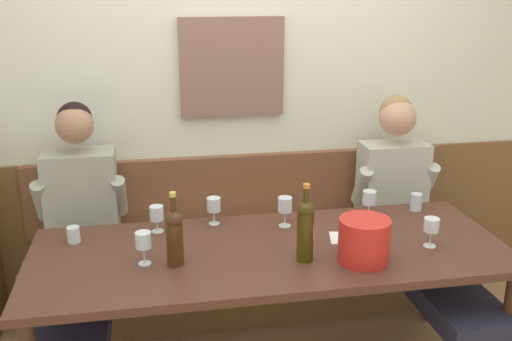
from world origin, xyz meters
TOP-DOWN VIEW (x-y plane):
  - room_wall_back at (-0.00, 1.09)m, footprint 6.80×0.12m
  - wood_wainscot_panel at (0.00, 1.04)m, footprint 6.80×0.03m
  - wall_bench at (0.00, 0.83)m, footprint 2.57×0.42m
  - dining_table at (0.00, 0.13)m, footprint 2.27×0.87m
  - person_left_seat at (-0.93, 0.48)m, footprint 0.49×1.31m
  - person_center_left_seat at (0.90, 0.47)m, footprint 0.50×1.30m
  - ice_bucket at (0.39, -0.08)m, footprint 0.23×0.23m
  - wine_bottle_amber_mid at (-0.46, 0.04)m, footprint 0.08×0.08m
  - wine_bottle_clear_water at (0.13, -0.02)m, footprint 0.08×0.08m
  - wine_glass_mid_left at (-0.59, 0.07)m, footprint 0.07×0.07m
  - wine_glass_center_rear at (0.62, 0.46)m, footprint 0.07×0.07m
  - wine_glass_by_bottle at (-0.23, 0.47)m, footprint 0.07×0.07m
  - wine_glass_center_front at (-0.53, 0.43)m, footprint 0.07×0.07m
  - wine_glass_near_bucket at (0.76, 0.01)m, footprint 0.07×0.07m
  - wine_glass_right_end at (0.13, 0.38)m, footprint 0.07×0.07m
  - water_tumbler_center at (-0.93, 0.37)m, footprint 0.06×0.06m
  - water_tumbler_right at (0.90, 0.46)m, footprint 0.06×0.06m
  - tasting_sheet_left_guest at (0.42, 0.17)m, footprint 0.24×0.19m

SIDE VIEW (x-z plane):
  - wall_bench at x=0.00m, z-range -0.19..0.75m
  - wood_wainscot_panel at x=0.00m, z-range 0.00..0.94m
  - person_center_left_seat at x=0.90m, z-range -0.01..1.30m
  - person_left_seat at x=-0.93m, z-range -0.02..1.32m
  - dining_table at x=0.00m, z-range 0.29..1.02m
  - tasting_sheet_left_guest at x=0.42m, z-range 0.73..0.73m
  - water_tumbler_center at x=-0.93m, z-range 0.73..0.81m
  - water_tumbler_right at x=0.90m, z-range 0.73..0.83m
  - wine_glass_center_rear at x=0.62m, z-range 0.75..0.89m
  - wine_glass_center_front at x=-0.53m, z-range 0.75..0.89m
  - ice_bucket at x=0.39m, z-range 0.73..0.93m
  - wine_glass_by_bottle at x=-0.23m, z-range 0.76..0.91m
  - wine_glass_near_bucket at x=0.76m, z-range 0.77..0.91m
  - wine_glass_mid_left at x=-0.59m, z-range 0.76..0.92m
  - wine_glass_right_end at x=0.13m, z-range 0.76..0.92m
  - wine_bottle_amber_mid at x=-0.46m, z-range 0.70..1.05m
  - wine_bottle_clear_water at x=0.13m, z-range 0.70..1.07m
  - room_wall_back at x=0.00m, z-range 0.00..2.80m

